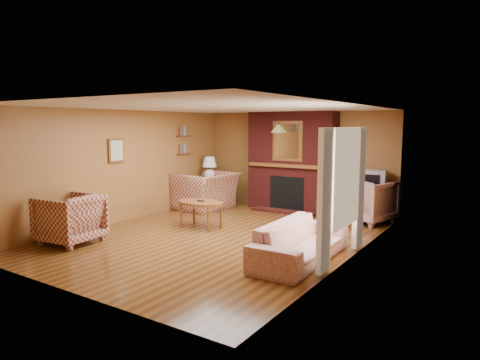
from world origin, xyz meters
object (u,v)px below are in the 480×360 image
Objects in this scene: floral_sofa at (301,241)px; floral_armchair at (367,201)px; crt_tv at (373,181)px; table_lamp at (209,167)px; plaid_loveseat at (206,191)px; side_table at (210,192)px; plaid_armchair at (70,219)px; fireplace at (292,162)px; coffee_table at (201,204)px; tv_stand at (373,207)px.

floral_sofa is 3.23m from floral_armchair.
table_lamp is at bearing -175.26° from crt_tv.
plaid_loveseat is 2.39× the size of crt_tv.
floral_armchair is 4.07m from side_table.
table_lamp reaches higher than plaid_armchair.
plaid_armchair is 1.48× the size of side_table.
fireplace is 4.15× the size of crt_tv.
floral_sofa is at bearing -92.59° from crt_tv.
floral_sofa is 4.99m from side_table.
plaid_armchair is at bearing -88.00° from side_table.
plaid_armchair reaches higher than floral_sofa.
plaid_loveseat is at bearing 124.48° from coffee_table.
fireplace is 3.72× the size of tv_stand.
floral_sofa is (3.85, 1.31, -0.13)m from plaid_armchair.
crt_tv reaches higher than plaid_loveseat.
floral_sofa is 3.33m from tv_stand.
floral_sofa is 3.23× the size of tv_stand.
floral_sofa is at bearing 103.04° from plaid_armchair.
plaid_armchair is at bearing 107.68° from floral_sofa.
plaid_loveseat is 0.56m from side_table.
floral_armchair reaches higher than floral_sofa.
tv_stand is 0.56m from crt_tv.
coffee_table is at bearing -138.58° from crt_tv.
side_table is at bearing 176.28° from plaid_armchair.
floral_sofa is 3.60× the size of crt_tv.
fireplace reaches higher than crt_tv.
fireplace reaches higher than table_lamp.
plaid_loveseat is at bearing -168.04° from crt_tv.
floral_armchair is 1.65× the size of table_lamp.
floral_armchair is (3.91, 4.53, 0.03)m from plaid_armchair.
fireplace reaches higher than coffee_table.
plaid_loveseat is 1.32× the size of coffee_table.
tv_stand is (0.09, 0.10, -0.14)m from floral_armchair.
floral_armchair is 3.58m from coffee_table.
table_lamp is 0.96× the size of tv_stand.
coffee_table is 3.72m from tv_stand.
floral_armchair is at bearing 41.18° from coffee_table.
side_table is (-0.25, 0.48, -0.13)m from plaid_loveseat.
floral_sofa is 2.78m from coffee_table.
coffee_table is at bearing -105.47° from fireplace.
plaid_loveseat is at bearing -166.16° from tv_stand.
crt_tv is (3.90, 0.83, 0.43)m from plaid_loveseat.
plaid_loveseat reaches higher than coffee_table.
floral_armchair reaches higher than side_table.
table_lamp reaches higher than crt_tv.
plaid_armchair is at bearing -112.02° from fireplace.
floral_sofa is (3.75, -2.50, -0.15)m from plaid_loveseat.
fireplace reaches higher than plaid_loveseat.
plaid_loveseat is 0.67× the size of floral_sofa.
side_table is at bearing 21.29° from floral_armchair.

